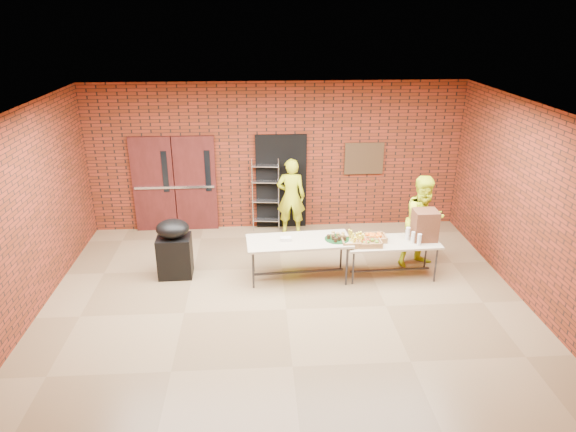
{
  "coord_description": "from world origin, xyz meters",
  "views": [
    {
      "loc": [
        -0.43,
        -7.18,
        4.57
      ],
      "look_at": [
        0.12,
        1.4,
        1.08
      ],
      "focal_mm": 32.0,
      "sensor_mm": 36.0,
      "label": 1
    }
  ],
  "objects_px": {
    "table_right": "(392,244)",
    "volunteer_man": "(423,222)",
    "wire_rack": "(266,195)",
    "coffee_dispenser": "(425,225)",
    "table_left": "(299,243)",
    "volunteer_woman": "(291,197)",
    "covered_grill": "(174,248)"
  },
  "relations": [
    {
      "from": "table_right",
      "to": "volunteer_woman",
      "type": "bearing_deg",
      "value": 127.28
    },
    {
      "from": "table_left",
      "to": "table_right",
      "type": "height_order",
      "value": "table_left"
    },
    {
      "from": "wire_rack",
      "to": "volunteer_man",
      "type": "xyz_separation_m",
      "value": [
        2.89,
        -1.88,
        0.09
      ]
    },
    {
      "from": "wire_rack",
      "to": "table_right",
      "type": "height_order",
      "value": "wire_rack"
    },
    {
      "from": "coffee_dispenser",
      "to": "covered_grill",
      "type": "xyz_separation_m",
      "value": [
        -4.51,
        0.2,
        -0.42
      ]
    },
    {
      "from": "table_right",
      "to": "volunteer_woman",
      "type": "xyz_separation_m",
      "value": [
        -1.68,
        2.06,
        0.21
      ]
    },
    {
      "from": "volunteer_woman",
      "to": "volunteer_man",
      "type": "height_order",
      "value": "volunteer_man"
    },
    {
      "from": "table_left",
      "to": "wire_rack",
      "type": "bearing_deg",
      "value": 99.58
    },
    {
      "from": "volunteer_woman",
      "to": "volunteer_man",
      "type": "xyz_separation_m",
      "value": [
        2.36,
        -1.66,
        0.05
      ]
    },
    {
      "from": "covered_grill",
      "to": "volunteer_man",
      "type": "distance_m",
      "value": 4.61
    },
    {
      "from": "wire_rack",
      "to": "table_right",
      "type": "xyz_separation_m",
      "value": [
        2.22,
        -2.28,
        -0.17
      ]
    },
    {
      "from": "table_left",
      "to": "volunteer_man",
      "type": "xyz_separation_m",
      "value": [
        2.36,
        0.4,
        0.19
      ]
    },
    {
      "from": "wire_rack",
      "to": "covered_grill",
      "type": "height_order",
      "value": "wire_rack"
    },
    {
      "from": "wire_rack",
      "to": "volunteer_woman",
      "type": "height_order",
      "value": "volunteer_woman"
    },
    {
      "from": "table_right",
      "to": "volunteer_man",
      "type": "bearing_deg",
      "value": 29.0
    },
    {
      "from": "wire_rack",
      "to": "volunteer_woman",
      "type": "bearing_deg",
      "value": -15.94
    },
    {
      "from": "table_left",
      "to": "volunteer_woman",
      "type": "bearing_deg",
      "value": 86.3
    },
    {
      "from": "covered_grill",
      "to": "volunteer_man",
      "type": "relative_size",
      "value": 0.62
    },
    {
      "from": "table_right",
      "to": "table_left",
      "type": "bearing_deg",
      "value": 177.85
    },
    {
      "from": "table_right",
      "to": "volunteer_man",
      "type": "height_order",
      "value": "volunteer_man"
    },
    {
      "from": "wire_rack",
      "to": "table_left",
      "type": "relative_size",
      "value": 0.84
    },
    {
      "from": "coffee_dispenser",
      "to": "covered_grill",
      "type": "distance_m",
      "value": 4.53
    },
    {
      "from": "table_right",
      "to": "volunteer_woman",
      "type": "distance_m",
      "value": 2.67
    },
    {
      "from": "table_left",
      "to": "coffee_dispenser",
      "type": "relative_size",
      "value": 3.41
    },
    {
      "from": "table_right",
      "to": "volunteer_man",
      "type": "relative_size",
      "value": 0.96
    },
    {
      "from": "wire_rack",
      "to": "table_left",
      "type": "bearing_deg",
      "value": -70.39
    },
    {
      "from": "volunteer_man",
      "to": "table_left",
      "type": "bearing_deg",
      "value": 170.8
    },
    {
      "from": "volunteer_woman",
      "to": "table_left",
      "type": "bearing_deg",
      "value": 94.8
    },
    {
      "from": "table_right",
      "to": "volunteer_man",
      "type": "distance_m",
      "value": 0.83
    },
    {
      "from": "wire_rack",
      "to": "table_right",
      "type": "bearing_deg",
      "value": -39.46
    },
    {
      "from": "wire_rack",
      "to": "coffee_dispenser",
      "type": "relative_size",
      "value": 2.88
    },
    {
      "from": "covered_grill",
      "to": "volunteer_woman",
      "type": "relative_size",
      "value": 0.65
    }
  ]
}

